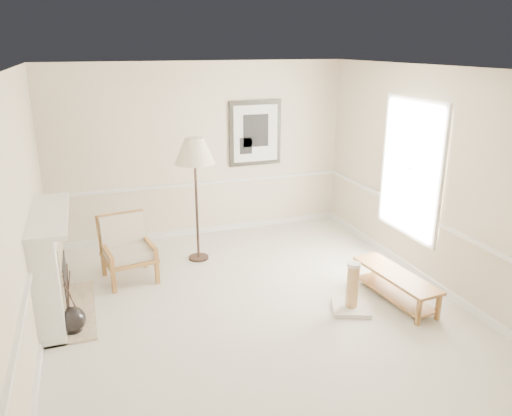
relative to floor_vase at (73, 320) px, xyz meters
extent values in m
plane|color=silver|center=(2.15, -0.10, -0.16)|extent=(5.50, 5.50, 0.00)
cube|color=beige|center=(2.15, 2.65, 1.29)|extent=(5.00, 0.04, 2.90)
cube|color=beige|center=(2.15, -2.85, 1.29)|extent=(5.00, 0.04, 2.90)
cube|color=beige|center=(-0.35, -0.10, 1.29)|extent=(0.04, 5.50, 2.90)
cube|color=beige|center=(4.65, -0.10, 1.29)|extent=(0.04, 5.50, 2.90)
cube|color=white|center=(2.15, -0.10, 2.74)|extent=(5.00, 5.50, 0.04)
cube|color=white|center=(2.15, 2.63, -0.11)|extent=(4.95, 0.04, 0.10)
cube|color=white|center=(2.15, 2.63, 0.74)|extent=(4.95, 0.04, 0.05)
cube|color=white|center=(4.61, 0.30, 1.34)|extent=(0.03, 1.20, 1.80)
cube|color=white|center=(4.60, 0.30, 1.34)|extent=(0.05, 1.34, 1.94)
cube|color=black|center=(3.10, 2.62, 1.54)|extent=(0.92, 0.04, 1.10)
cube|color=white|center=(3.10, 2.60, 1.54)|extent=(0.78, 0.01, 0.96)
cube|color=black|center=(3.10, 2.59, 1.59)|extent=(0.45, 0.01, 0.55)
cube|color=white|center=(-0.21, 0.50, 0.47)|extent=(0.28, 1.50, 1.25)
cube|color=white|center=(-0.16, 0.50, 1.12)|extent=(0.46, 1.64, 0.06)
cube|color=#C6B28E|center=(-0.06, 0.50, 0.39)|extent=(0.02, 1.05, 0.95)
cube|color=black|center=(-0.05, 0.50, 0.26)|extent=(0.02, 0.62, 0.58)
cube|color=gold|center=(-0.05, 0.50, 0.00)|extent=(0.01, 0.66, 0.05)
cube|color=#C6B28E|center=(-0.05, 0.50, -0.14)|extent=(0.60, 1.50, 0.03)
sphere|color=black|center=(0.00, 0.00, 0.01)|extent=(0.30, 0.30, 0.30)
cylinder|color=black|center=(0.00, 0.00, -0.12)|extent=(0.19, 0.19, 0.09)
cylinder|color=black|center=(0.00, 0.00, 0.40)|extent=(0.10, 0.10, 0.47)
cylinder|color=black|center=(0.00, 0.00, 0.36)|extent=(0.12, 0.12, 0.38)
cylinder|color=black|center=(0.00, 0.00, 0.44)|extent=(0.06, 0.05, 0.55)
cube|color=#905E2E|center=(0.51, 0.85, 0.02)|extent=(0.07, 0.07, 0.36)
cube|color=#905E2E|center=(0.41, 1.43, 0.02)|extent=(0.07, 0.07, 0.36)
cube|color=#905E2E|center=(1.10, 0.94, 0.02)|extent=(0.07, 0.07, 0.36)
cube|color=#905E2E|center=(1.00, 1.53, 0.02)|extent=(0.07, 0.07, 0.36)
cube|color=#905E2E|center=(0.75, 1.19, 0.18)|extent=(0.77, 0.77, 0.05)
cube|color=#905E2E|center=(0.70, 1.49, 0.47)|extent=(0.69, 0.26, 0.53)
cube|color=#905E2E|center=(0.46, 1.14, 0.34)|extent=(0.17, 0.67, 0.05)
cube|color=#905E2E|center=(1.05, 1.24, 0.34)|extent=(0.17, 0.67, 0.05)
cube|color=white|center=(0.75, 1.19, 0.26)|extent=(0.70, 0.70, 0.11)
cube|color=white|center=(0.71, 1.43, 0.49)|extent=(0.64, 0.29, 0.47)
cylinder|color=black|center=(1.82, 1.58, -0.14)|extent=(0.31, 0.31, 0.03)
cylinder|color=black|center=(1.82, 1.58, 0.71)|extent=(0.04, 0.04, 1.69)
cone|color=beige|center=(1.82, 1.58, 1.53)|extent=(0.62, 0.62, 0.37)
cube|color=#905E2E|center=(3.92, -0.53, 0.20)|extent=(0.52, 1.35, 0.04)
cube|color=#905E2E|center=(3.92, -0.53, -0.07)|extent=(0.46, 1.25, 0.03)
cube|color=#905E2E|center=(3.83, -1.15, 0.01)|extent=(0.05, 0.05, 0.34)
cube|color=#905E2E|center=(4.12, -1.12, 0.01)|extent=(0.05, 0.05, 0.34)
cube|color=#905E2E|center=(3.71, 0.05, 0.01)|extent=(0.05, 0.05, 0.34)
cube|color=#905E2E|center=(4.01, 0.08, 0.01)|extent=(0.05, 0.05, 0.34)
cube|color=silver|center=(3.26, -0.58, -0.13)|extent=(0.58, 0.58, 0.06)
cylinder|color=tan|center=(3.26, -0.58, 0.16)|extent=(0.15, 0.15, 0.54)
cylinder|color=silver|center=(3.26, -0.58, 0.45)|extent=(0.17, 0.17, 0.04)
camera|label=1|loc=(0.35, -5.39, 2.99)|focal=35.00mm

